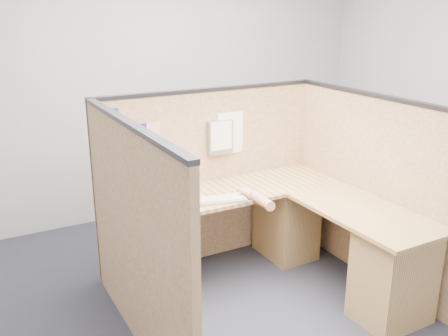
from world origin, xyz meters
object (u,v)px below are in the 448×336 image
laptop (154,192)px  mouse (246,194)px  l_desk (272,241)px  keyboard (217,200)px

laptop → mouse: laptop is taller
l_desk → mouse: (-0.14, 0.19, 0.36)m
keyboard → l_desk: bearing=-14.1°
l_desk → keyboard: 0.56m
laptop → mouse: 0.72m
laptop → keyboard: size_ratio=0.71×
l_desk → keyboard: keyboard is taller
laptop → l_desk: bearing=-21.4°
keyboard → mouse: 0.25m
l_desk → keyboard: (-0.39, 0.21, 0.35)m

